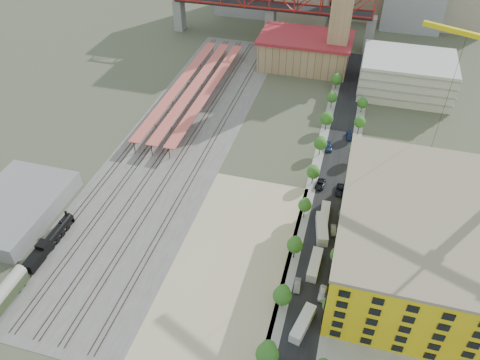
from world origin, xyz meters
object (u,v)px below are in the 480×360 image
(site_trailer_d, at_px, (325,215))
(construction_building, at_px, (434,243))
(site_trailer_a, at_px, (303,323))
(site_trailer_b, at_px, (315,265))
(clock_tower, at_px, (343,2))
(locomotive, at_px, (51,240))
(site_trailer_c, at_px, (322,229))

(site_trailer_d, bearing_deg, construction_building, -25.56)
(site_trailer_a, distance_m, site_trailer_b, 17.02)
(clock_tower, bearing_deg, locomotive, -116.27)
(construction_building, xyz_separation_m, site_trailer_d, (-26.00, 11.25, -8.20))
(locomotive, relative_size, site_trailer_c, 1.96)
(construction_building, bearing_deg, site_trailer_b, -164.94)
(locomotive, bearing_deg, site_trailer_c, 19.23)
(clock_tower, xyz_separation_m, site_trailer_d, (8.00, -88.75, -27.48))
(site_trailer_a, bearing_deg, site_trailer_d, 103.50)
(locomotive, height_order, site_trailer_d, locomotive)
(locomotive, distance_m, site_trailer_b, 66.83)
(site_trailer_b, height_order, site_trailer_d, site_trailer_b)
(construction_building, bearing_deg, locomotive, -169.23)
(site_trailer_b, distance_m, site_trailer_c, 12.51)
(site_trailer_b, xyz_separation_m, site_trailer_d, (0.00, 18.24, -0.09))
(site_trailer_c, distance_m, site_trailer_d, 5.74)
(construction_building, distance_m, site_trailer_a, 36.31)
(site_trailer_a, bearing_deg, locomotive, -172.13)
(site_trailer_c, bearing_deg, locomotive, -171.13)
(site_trailer_a, height_order, site_trailer_c, site_trailer_c)
(site_trailer_d, bearing_deg, site_trailer_c, -92.16)
(site_trailer_c, height_order, site_trailer_d, site_trailer_c)
(construction_building, distance_m, site_trailer_b, 28.12)
(clock_tower, bearing_deg, construction_building, -71.22)
(site_trailer_b, bearing_deg, site_trailer_d, 91.90)
(site_trailer_a, bearing_deg, clock_tower, 107.19)
(locomotive, bearing_deg, site_trailer_a, -5.63)
(locomotive, xyz_separation_m, site_trailer_a, (66.00, -6.51, -0.61))
(site_trailer_d, bearing_deg, clock_tower, 92.99)
(clock_tower, distance_m, site_trailer_d, 93.25)
(site_trailer_b, relative_size, site_trailer_d, 1.07)
(site_trailer_b, height_order, site_trailer_c, site_trailer_c)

